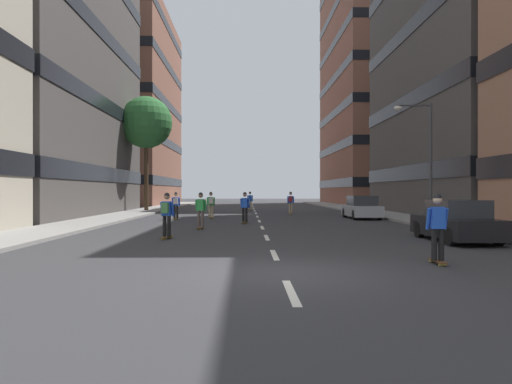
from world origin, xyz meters
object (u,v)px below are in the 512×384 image
parked_car_near (362,208)px  street_tree_near (146,123)px  skater_6 (211,203)px  skater_4 (250,200)px  skater_3 (438,225)px  skater_1 (167,213)px  skater_5 (201,209)px  streetlamp_right (424,149)px  parked_car_mid (456,222)px  skater_0 (291,201)px  skater_7 (176,204)px  skater_2 (245,206)px

parked_car_near → street_tree_near: 21.00m
street_tree_near → skater_6: 14.10m
skater_4 → skater_6: 12.98m
parked_car_near → skater_3: 19.48m
skater_1 → skater_5: 4.66m
streetlamp_right → skater_5: (-11.97, -2.89, -3.15)m
parked_car_near → parked_car_mid: (0.00, -13.99, 0.00)m
streetlamp_right → skater_1: 15.17m
skater_1 → skater_3: 10.13m
skater_1 → skater_6: size_ratio=1.00×
skater_0 → skater_7: bearing=-142.0°
skater_1 → skater_7: size_ratio=1.00×
streetlamp_right → skater_3: (-4.95, -13.84, -3.15)m
street_tree_near → streetlamp_right: size_ratio=1.55×
skater_0 → skater_4: size_ratio=1.00×
street_tree_near → skater_0: 15.03m
street_tree_near → skater_4: street_tree_near is taller
streetlamp_right → skater_3: streetlamp_right is taller
parked_car_near → street_tree_near: bearing=146.8°
street_tree_near → skater_7: size_ratio=5.66×
parked_car_near → parked_car_mid: same height
parked_car_mid → skater_7: size_ratio=2.47×
streetlamp_right → skater_5: 12.71m
parked_car_mid → skater_2: bearing=128.6°
street_tree_near → skater_5: 21.39m
skater_5 → skater_7: size_ratio=1.00×
parked_car_near → skater_0: (-4.19, 5.62, 0.32)m
parked_car_near → skater_1: size_ratio=2.47×
skater_1 → skater_5: bearing=79.3°
skater_4 → skater_1: bearing=-97.6°
parked_car_mid → skater_4: skater_4 is taller
parked_car_near → skater_3: (-2.86, -19.27, 0.29)m
skater_0 → skater_7: (-8.01, -6.27, 0.00)m
parked_car_near → skater_1: 16.79m
streetlamp_right → parked_car_mid: bearing=-103.8°
parked_car_near → skater_0: 7.01m
skater_5 → skater_6: size_ratio=1.00×
skater_6 → skater_1: bearing=-93.1°
skater_3 → street_tree_near: bearing=114.4°
street_tree_near → skater_3: street_tree_near is taller
skater_0 → skater_5: same height
parked_car_near → streetlamp_right: (2.10, -5.43, 3.44)m
skater_0 → parked_car_near: bearing=-53.3°
street_tree_near → skater_2: bearing=-59.9°
street_tree_near → skater_4: 11.73m
parked_car_mid → skater_1: skater_1 is taller
skater_6 → street_tree_near: bearing=121.8°
skater_7 → skater_4: bearing=70.3°
streetlamp_right → skater_5: bearing=-166.4°
streetlamp_right → skater_4: bearing=117.0°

